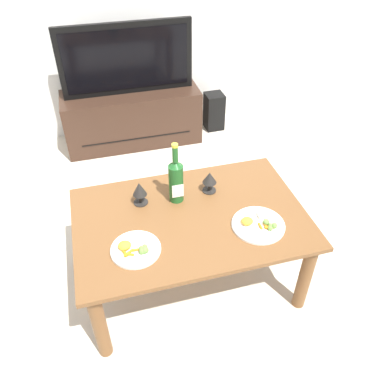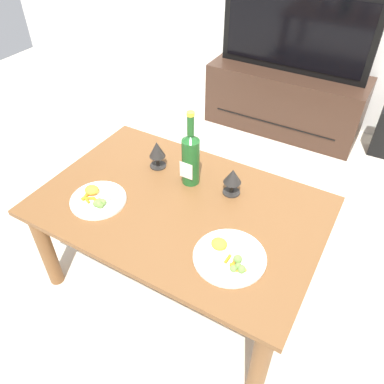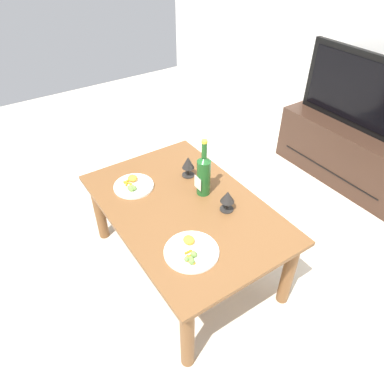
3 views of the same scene
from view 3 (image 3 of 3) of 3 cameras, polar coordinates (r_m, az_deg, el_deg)
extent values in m
plane|color=beige|center=(2.40, -1.08, -11.44)|extent=(6.40, 6.40, 0.00)
cube|color=brown|center=(2.04, -1.24, -2.46)|extent=(1.22, 0.81, 0.03)
cylinder|color=brown|center=(2.49, -14.62, -2.78)|extent=(0.07, 0.07, 0.49)
cylinder|color=brown|center=(1.83, -0.76, -22.01)|extent=(0.07, 0.07, 0.49)
cylinder|color=brown|center=(2.70, -1.40, 2.41)|extent=(0.07, 0.07, 0.49)
cylinder|color=brown|center=(2.11, 15.14, -12.37)|extent=(0.07, 0.07, 0.49)
cube|color=#382319|center=(3.26, 23.56, 5.76)|extent=(1.16, 0.42, 0.47)
cube|color=black|center=(3.16, 20.87, 3.28)|extent=(0.93, 0.01, 0.01)
cube|color=black|center=(3.04, 26.10, 13.98)|extent=(1.08, 0.04, 0.57)
cube|color=black|center=(3.02, 25.85, 13.92)|extent=(0.99, 0.01, 0.48)
cylinder|color=#1E5923|center=(2.06, 1.87, 2.33)|extent=(0.08, 0.08, 0.22)
cone|color=#1E5923|center=(1.99, 1.94, 5.26)|extent=(0.08, 0.08, 0.04)
cylinder|color=#1E5923|center=(1.95, 1.98, 6.72)|extent=(0.03, 0.03, 0.09)
cylinder|color=yellow|center=(1.93, 2.01, 8.07)|extent=(0.03, 0.03, 0.02)
cube|color=silver|center=(2.05, 0.92, 1.45)|extent=(0.06, 0.00, 0.08)
cylinder|color=black|center=(2.26, -0.60, 2.75)|extent=(0.08, 0.08, 0.01)
cylinder|color=black|center=(2.25, -0.61, 3.37)|extent=(0.02, 0.02, 0.05)
cone|color=black|center=(2.21, -0.62, 4.76)|extent=(0.08, 0.08, 0.08)
cylinder|color=black|center=(2.02, 5.55, -2.73)|extent=(0.08, 0.08, 0.01)
cylinder|color=black|center=(2.00, 5.60, -2.08)|extent=(0.02, 0.02, 0.05)
cone|color=black|center=(1.96, 5.71, -0.73)|extent=(0.08, 0.08, 0.07)
cylinder|color=white|center=(2.19, -9.28, 0.92)|extent=(0.24, 0.24, 0.01)
torus|color=white|center=(2.19, -9.31, 1.08)|extent=(0.24, 0.24, 0.01)
ellipsoid|color=orange|center=(2.22, -9.48, 2.20)|extent=(0.06, 0.06, 0.04)
cube|color=beige|center=(2.17, -7.82, 1.07)|extent=(0.06, 0.06, 0.02)
cylinder|color=orange|center=(2.18, -9.56, 0.97)|extent=(0.04, 0.01, 0.01)
cylinder|color=orange|center=(2.20, -10.09, 1.39)|extent=(0.04, 0.03, 0.01)
cylinder|color=orange|center=(2.22, -10.40, 1.69)|extent=(0.02, 0.04, 0.01)
cylinder|color=orange|center=(2.22, -10.44, 1.69)|extent=(0.02, 0.04, 0.01)
cylinder|color=orange|center=(2.20, -10.48, 1.31)|extent=(0.04, 0.03, 0.01)
sphere|color=olive|center=(2.14, -9.74, 0.53)|extent=(0.03, 0.03, 0.03)
sphere|color=olive|center=(2.15, -9.94, 0.69)|extent=(0.03, 0.03, 0.03)
sphere|color=olive|center=(2.15, -9.51, 0.80)|extent=(0.03, 0.03, 0.03)
sphere|color=olive|center=(2.15, -9.22, 0.63)|extent=(0.03, 0.03, 0.03)
sphere|color=olive|center=(2.14, -9.63, 0.38)|extent=(0.03, 0.03, 0.03)
cylinder|color=white|center=(1.78, -0.08, -9.51)|extent=(0.27, 0.27, 0.01)
torus|color=white|center=(1.77, -0.08, -9.34)|extent=(0.27, 0.27, 0.01)
ellipsoid|color=orange|center=(1.80, -0.51, -7.66)|extent=(0.06, 0.06, 0.03)
cube|color=beige|center=(1.76, 2.12, -9.48)|extent=(0.07, 0.06, 0.02)
cylinder|color=orange|center=(1.72, -0.07, -11.16)|extent=(0.04, 0.03, 0.01)
cylinder|color=orange|center=(1.74, -0.35, -10.50)|extent=(0.04, 0.02, 0.01)
cylinder|color=orange|center=(1.74, -0.31, -10.18)|extent=(0.01, 0.04, 0.01)
cylinder|color=orange|center=(1.76, -0.61, -9.55)|extent=(0.01, 0.04, 0.01)
sphere|color=olive|center=(1.71, -0.08, -11.05)|extent=(0.03, 0.03, 0.03)
sphere|color=olive|center=(1.74, 0.28, -9.91)|extent=(0.03, 0.03, 0.03)
sphere|color=olive|center=(1.72, -0.87, -10.67)|extent=(0.03, 0.03, 0.03)
sphere|color=olive|center=(1.72, -0.18, -10.63)|extent=(0.03, 0.03, 0.03)
camera|label=1|loc=(1.83, -62.85, 23.27)|focal=36.91mm
camera|label=2|loc=(0.72, -48.64, 7.82)|focal=35.66mm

